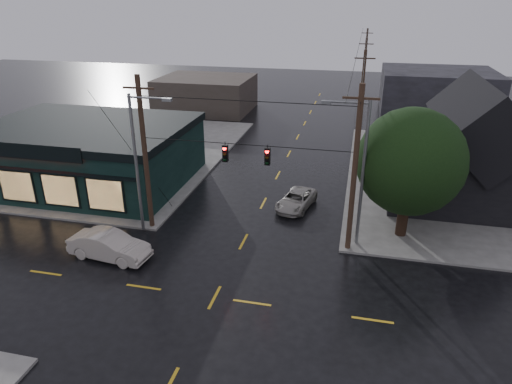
% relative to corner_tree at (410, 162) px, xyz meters
% --- Properties ---
extents(ground_plane, '(160.00, 160.00, 0.00)m').
position_rel_corner_tree_xyz_m(ground_plane, '(-9.77, -9.01, -5.12)').
color(ground_plane, black).
extents(sidewalk_nw, '(28.00, 28.00, 0.15)m').
position_rel_corner_tree_xyz_m(sidewalk_nw, '(-29.77, 10.99, -5.04)').
color(sidewalk_nw, '#64635E').
rests_on(sidewalk_nw, ground).
extents(pizza_shop, '(16.30, 12.34, 4.90)m').
position_rel_corner_tree_xyz_m(pizza_shop, '(-24.77, 3.94, -2.56)').
color(pizza_shop, black).
rests_on(pizza_shop, ground).
extents(ne_building, '(12.60, 11.60, 8.75)m').
position_rel_corner_tree_xyz_m(ne_building, '(5.23, 7.99, -0.65)').
color(ne_building, black).
rests_on(ne_building, ground).
extents(corner_tree, '(6.61, 6.61, 8.30)m').
position_rel_corner_tree_xyz_m(corner_tree, '(0.00, 0.00, 0.00)').
color(corner_tree, black).
rests_on(corner_tree, ground).
extents(utility_pole_nw, '(2.00, 0.32, 10.15)m').
position_rel_corner_tree_xyz_m(utility_pole_nw, '(-16.27, -2.51, -5.12)').
color(utility_pole_nw, black).
rests_on(utility_pole_nw, ground).
extents(utility_pole_ne, '(2.00, 0.32, 10.15)m').
position_rel_corner_tree_xyz_m(utility_pole_ne, '(-3.27, -2.51, -5.12)').
color(utility_pole_ne, black).
rests_on(utility_pole_ne, ground).
extents(utility_pole_far_a, '(2.00, 0.32, 9.65)m').
position_rel_corner_tree_xyz_m(utility_pole_far_a, '(-3.27, 18.99, -5.12)').
color(utility_pole_far_a, black).
rests_on(utility_pole_far_a, ground).
extents(utility_pole_far_b, '(2.00, 0.32, 9.15)m').
position_rel_corner_tree_xyz_m(utility_pole_far_b, '(-3.27, 38.99, -5.12)').
color(utility_pole_far_b, black).
rests_on(utility_pole_far_b, ground).
extents(utility_pole_far_c, '(2.00, 0.32, 9.15)m').
position_rel_corner_tree_xyz_m(utility_pole_far_c, '(-3.27, 58.99, -5.12)').
color(utility_pole_far_c, black).
rests_on(utility_pole_far_c, ground).
extents(span_signal_assembly, '(13.00, 0.48, 1.23)m').
position_rel_corner_tree_xyz_m(span_signal_assembly, '(-9.67, -2.51, 0.58)').
color(span_signal_assembly, black).
rests_on(span_signal_assembly, ground).
extents(streetlight_nw, '(5.40, 0.30, 9.15)m').
position_rel_corner_tree_xyz_m(streetlight_nw, '(-16.57, -3.21, -5.12)').
color(streetlight_nw, gray).
rests_on(streetlight_nw, ground).
extents(streetlight_ne, '(5.40, 0.30, 9.15)m').
position_rel_corner_tree_xyz_m(streetlight_ne, '(-2.77, -1.81, -5.12)').
color(streetlight_ne, gray).
rests_on(streetlight_ne, ground).
extents(bg_building_west, '(12.00, 10.00, 4.40)m').
position_rel_corner_tree_xyz_m(bg_building_west, '(-23.77, 30.99, -2.92)').
color(bg_building_west, '#3D342C').
rests_on(bg_building_west, ground).
extents(bg_building_east, '(14.00, 12.00, 5.60)m').
position_rel_corner_tree_xyz_m(bg_building_east, '(6.23, 35.99, -2.32)').
color(bg_building_east, black).
rests_on(bg_building_east, ground).
extents(sedan_cream, '(5.10, 2.27, 1.63)m').
position_rel_corner_tree_xyz_m(sedan_cream, '(-17.02, -6.67, -4.31)').
color(sedan_cream, '#BEB4A7').
rests_on(sedan_cream, ground).
extents(suv_silver, '(2.93, 4.74, 1.22)m').
position_rel_corner_tree_xyz_m(suv_silver, '(-7.25, 2.78, -4.51)').
color(suv_silver, '#A29D95').
rests_on(suv_silver, ground).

